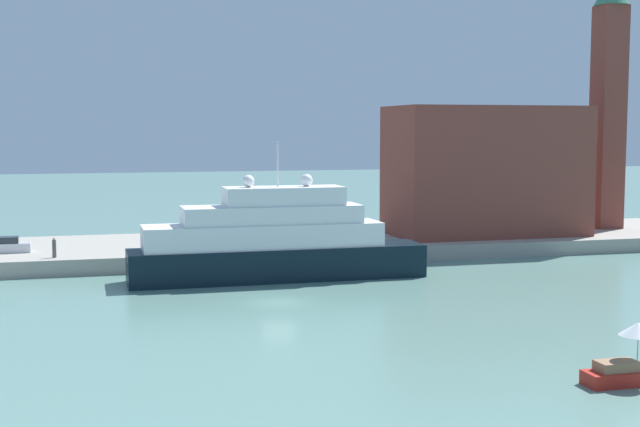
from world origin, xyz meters
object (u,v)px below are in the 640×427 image
object	(u,v)px
bell_tower	(609,92)
person_figure	(54,248)
mooring_bollard	(264,246)
harbor_building	(485,171)
parked_car	(6,246)
large_yacht	(274,243)
small_motorboat	(630,362)

from	to	relation	value
bell_tower	person_figure	world-z (taller)	bell_tower
bell_tower	mooring_bollard	world-z (taller)	bell_tower
harbor_building	parked_car	distance (m)	49.80
large_yacht	harbor_building	size ratio (longest dim) A/B	1.24
large_yacht	parked_car	size ratio (longest dim) A/B	6.04
large_yacht	small_motorboat	bearing A→B (deg)	-72.79
large_yacht	mooring_bollard	distance (m)	7.41
large_yacht	mooring_bollard	xyz separation A→B (m)	(0.65, 7.27, -1.28)
parked_car	mooring_bollard	world-z (taller)	parked_car
harbor_building	small_motorboat	bearing A→B (deg)	-107.66
small_motorboat	bell_tower	world-z (taller)	bell_tower
parked_car	harbor_building	bearing A→B (deg)	1.64
bell_tower	mooring_bollard	size ratio (longest dim) A/B	35.60
bell_tower	person_figure	size ratio (longest dim) A/B	15.98
bell_tower	person_figure	bearing A→B (deg)	-172.70
harbor_building	person_figure	world-z (taller)	harbor_building
person_figure	mooring_bollard	bearing A→B (deg)	-1.76
parked_car	mooring_bollard	bearing A→B (deg)	-12.41
parked_car	large_yacht	bearing A→B (deg)	-28.59
parked_car	small_motorboat	bearing A→B (deg)	-54.74
small_motorboat	person_figure	bearing A→B (deg)	124.21
person_figure	mooring_bollard	distance (m)	19.05
parked_car	person_figure	bearing A→B (deg)	-46.03
large_yacht	small_motorboat	distance (m)	36.99
small_motorboat	mooring_bollard	bearing A→B (deg)	103.59
large_yacht	parked_car	bearing A→B (deg)	151.41
small_motorboat	bell_tower	size ratio (longest dim) A/B	0.16
small_motorboat	harbor_building	world-z (taller)	harbor_building
person_figure	mooring_bollard	xyz separation A→B (m)	(19.04, -0.58, -0.44)
harbor_building	person_figure	size ratio (longest dim) A/B	11.28
small_motorboat	parked_car	bearing A→B (deg)	125.26
bell_tower	large_yacht	bearing A→B (deg)	-159.85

